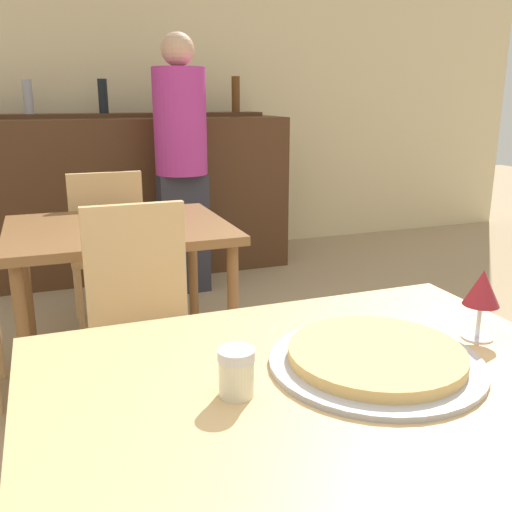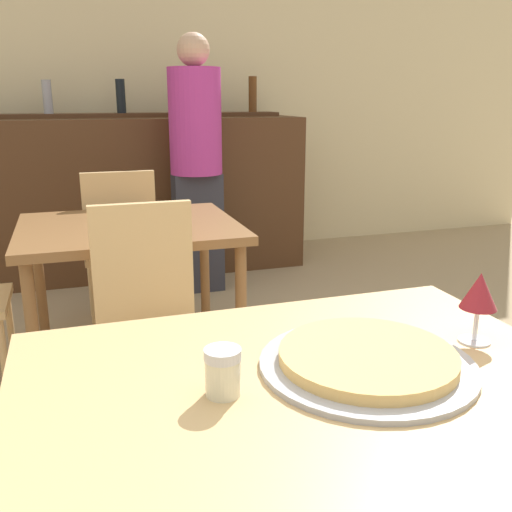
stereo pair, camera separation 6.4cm
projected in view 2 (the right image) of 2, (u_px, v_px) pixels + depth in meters
The scene contains 11 objects.
wall_back at pixel (116, 83), 4.48m from camera, with size 8.00×0.05×2.80m.
dining_table_near at pixel (312, 424), 1.09m from camera, with size 1.12×0.87×0.78m.
dining_table_far at pixel (130, 242), 2.61m from camera, with size 0.97×0.82×0.74m.
bar_counter at pixel (129, 197), 4.24m from camera, with size 2.60×0.56×1.15m.
bar_back_shelf at pixel (124, 110), 4.21m from camera, with size 2.39×0.24×0.31m.
chair_far_side_front at pixel (149, 313), 2.12m from camera, with size 0.40×0.40×0.92m.
chair_far_side_back at pixel (120, 241), 3.17m from camera, with size 0.40×0.40×0.92m.
pizza_tray at pixel (367, 360), 1.14m from camera, with size 0.43×0.43×0.04m.
cheese_shaker at pixel (223, 372), 1.03m from camera, with size 0.07×0.07×0.09m.
person_standing at pixel (196, 157), 3.74m from camera, with size 0.34×0.34×1.68m.
wine_glass at pixel (479, 293), 1.23m from camera, with size 0.08×0.08×0.16m.
Camera 2 is at (-0.40, -0.88, 1.30)m, focal length 40.00 mm.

